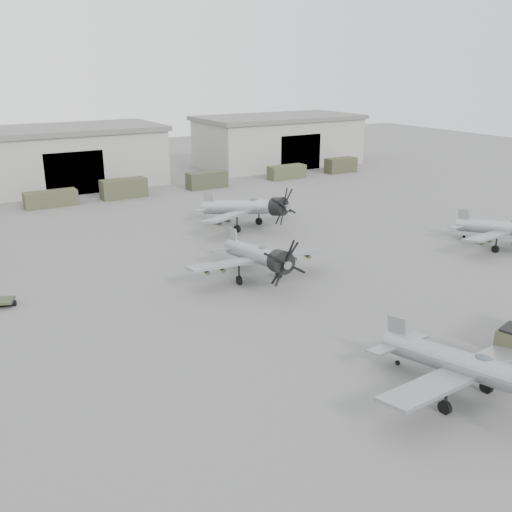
{
  "coord_description": "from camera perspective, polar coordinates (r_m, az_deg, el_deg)",
  "views": [
    {
      "loc": [
        -18.77,
        -24.64,
        17.29
      ],
      "look_at": [
        3.83,
        12.98,
        2.5
      ],
      "focal_mm": 40.0,
      "sensor_mm": 36.0,
      "label": 1
    }
  ],
  "objects": [
    {
      "name": "aircraft_near_1",
      "position": [
        32.57,
        20.82,
        -10.43
      ],
      "size": [
        11.79,
        10.61,
        4.71
      ],
      "rotation": [
        0.0,
        0.0,
        0.06
      ],
      "color": "gray",
      "rests_on": "ground"
    },
    {
      "name": "aircraft_mid_3",
      "position": [
        60.68,
        24.02,
        2.49
      ],
      "size": [
        11.58,
        10.42,
        4.62
      ],
      "rotation": [
        0.0,
        0.0,
        0.07
      ],
      "color": "#9A9EA3",
      "rests_on": "ground"
    },
    {
      "name": "support_truck_7",
      "position": [
        98.02,
        8.47,
        8.98
      ],
      "size": [
        5.43,
        2.2,
        2.41
      ],
      "primitive_type": "cube",
      "color": "#3C3C27",
      "rests_on": "ground"
    },
    {
      "name": "support_truck_3",
      "position": [
        77.71,
        -19.84,
        5.41
      ],
      "size": [
        6.5,
        2.2,
        1.99
      ],
      "primitive_type": "cube",
      "color": "#43442C",
      "rests_on": "ground"
    },
    {
      "name": "aircraft_mid_2",
      "position": [
        47.13,
        0.4,
        -0.01
      ],
      "size": [
        12.31,
        11.08,
        4.9
      ],
      "rotation": [
        0.0,
        0.0,
        -0.09
      ],
      "color": "#909398",
      "rests_on": "ground"
    },
    {
      "name": "aircraft_far_1",
      "position": [
        62.73,
        -0.68,
        4.87
      ],
      "size": [
        12.91,
        11.67,
        5.24
      ],
      "rotation": [
        0.0,
        0.0,
        0.39
      ],
      "color": "#9DA0A6",
      "rests_on": "ground"
    },
    {
      "name": "ground",
      "position": [
        35.47,
        5.6,
        -10.65
      ],
      "size": [
        220.0,
        220.0,
        0.0
      ],
      "primitive_type": "plane",
      "color": "slate",
      "rests_on": "ground"
    },
    {
      "name": "hangar_right",
      "position": [
        104.35,
        2.29,
        11.5
      ],
      "size": [
        29.0,
        14.8,
        8.7
      ],
      "color": "#A2A198",
      "rests_on": "ground"
    },
    {
      "name": "support_truck_4",
      "position": [
        79.98,
        -13.07,
        6.6
      ],
      "size": [
        6.16,
        2.2,
        2.58
      ],
      "primitive_type": "cube",
      "color": "#3E412B",
      "rests_on": "ground"
    },
    {
      "name": "hangar_center",
      "position": [
        89.55,
        -18.82,
        9.35
      ],
      "size": [
        29.0,
        14.8,
        8.7
      ],
      "color": "#A2A198",
      "rests_on": "ground"
    },
    {
      "name": "support_truck_6",
      "position": [
        91.58,
        3.09,
        8.38
      ],
      "size": [
        6.18,
        2.2,
        2.11
      ],
      "primitive_type": "cube",
      "color": "#42472E",
      "rests_on": "ground"
    },
    {
      "name": "support_truck_5",
      "position": [
        84.6,
        -4.93,
        7.59
      ],
      "size": [
        5.96,
        2.2,
        2.39
      ],
      "primitive_type": "cube",
      "color": "#373D28",
      "rests_on": "ground"
    }
  ]
}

